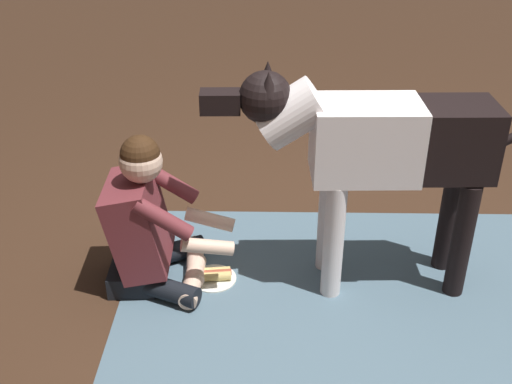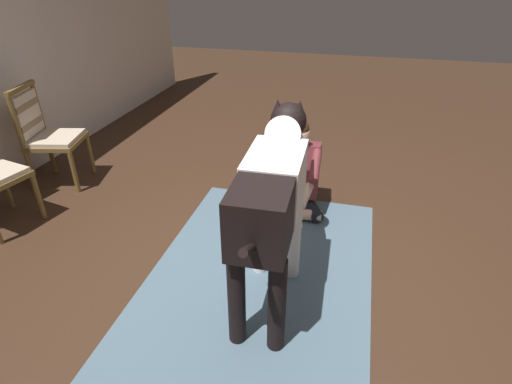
# 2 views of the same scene
# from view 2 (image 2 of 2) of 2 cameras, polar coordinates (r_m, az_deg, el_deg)

# --- Properties ---
(ground_plane) EXTENTS (16.00, 16.00, 0.00)m
(ground_plane) POSITION_cam_2_polar(r_m,az_deg,el_deg) (3.02, 2.44, -10.97)
(ground_plane) COLOR #3A2518
(area_rug) EXTENTS (2.60, 1.55, 0.01)m
(area_rug) POSITION_cam_2_polar(r_m,az_deg,el_deg) (2.86, -0.21, -13.60)
(area_rug) COLOR #4B6372
(area_rug) RESTS_ON ground
(dining_chair_right_of_pair) EXTENTS (0.55, 0.55, 0.98)m
(dining_chair_right_of_pair) POSITION_cam_2_polar(r_m,az_deg,el_deg) (4.42, -27.51, 7.56)
(dining_chair_right_of_pair) COLOR brown
(dining_chair_right_of_pair) RESTS_ON ground
(person_sitting_on_floor) EXTENTS (0.66, 0.58, 0.84)m
(person_sitting_on_floor) POSITION_cam_2_polar(r_m,az_deg,el_deg) (3.59, 5.56, 2.69)
(person_sitting_on_floor) COLOR black
(person_sitting_on_floor) RESTS_ON ground
(large_dog) EXTENTS (1.56, 0.35, 1.18)m
(large_dog) POSITION_cam_2_polar(r_m,az_deg,el_deg) (2.41, 2.42, 0.04)
(large_dog) COLOR white
(large_dog) RESTS_ON ground
(hot_dog_on_plate) EXTENTS (0.24, 0.24, 0.06)m
(hot_dog_on_plate) POSITION_cam_2_polar(r_m,az_deg,el_deg) (3.48, 4.59, -4.34)
(hot_dog_on_plate) COLOR silver
(hot_dog_on_plate) RESTS_ON ground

